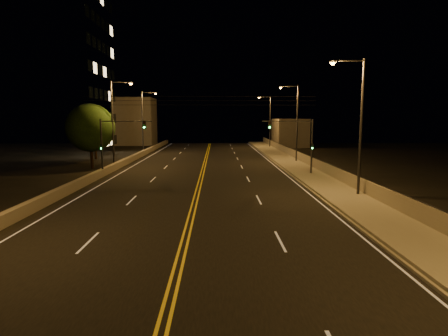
{
  "coord_description": "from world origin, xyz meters",
  "views": [
    {
      "loc": [
        1.51,
        -6.46,
        5.78
      ],
      "look_at": [
        2.0,
        18.0,
        2.5
      ],
      "focal_mm": 30.0,
      "sensor_mm": 36.0,
      "label": 1
    }
  ],
  "objects_px": {
    "streetlight_3": "(269,119)",
    "traffic_signal_left": "(112,140)",
    "streetlight_6": "(144,119)",
    "traffic_signal_right": "(302,140)",
    "tree_0": "(91,128)",
    "building_tower": "(24,59)",
    "streetlight_1": "(358,120)",
    "tree_1": "(95,127)",
    "streetlight_2": "(295,119)",
    "streetlight_5": "(115,119)"
  },
  "relations": [
    {
      "from": "streetlight_3",
      "to": "traffic_signal_left",
      "type": "relative_size",
      "value": 1.74
    },
    {
      "from": "streetlight_3",
      "to": "streetlight_6",
      "type": "bearing_deg",
      "value": -150.77
    },
    {
      "from": "traffic_signal_right",
      "to": "tree_0",
      "type": "xyz_separation_m",
      "value": [
        -22.79,
        6.11,
        1.04
      ]
    },
    {
      "from": "traffic_signal_left",
      "to": "building_tower",
      "type": "bearing_deg",
      "value": 129.82
    },
    {
      "from": "streetlight_3",
      "to": "traffic_signal_right",
      "type": "xyz_separation_m",
      "value": [
        -1.59,
        -34.9,
        -2.04
      ]
    },
    {
      "from": "traffic_signal_left",
      "to": "tree_0",
      "type": "height_order",
      "value": "tree_0"
    },
    {
      "from": "streetlight_1",
      "to": "streetlight_3",
      "type": "xyz_separation_m",
      "value": [
        0.0,
        45.34,
        0.0
      ]
    },
    {
      "from": "building_tower",
      "to": "tree_0",
      "type": "height_order",
      "value": "building_tower"
    },
    {
      "from": "streetlight_1",
      "to": "streetlight_6",
      "type": "distance_m",
      "value": 39.64
    },
    {
      "from": "streetlight_1",
      "to": "building_tower",
      "type": "height_order",
      "value": "building_tower"
    },
    {
      "from": "streetlight_1",
      "to": "tree_1",
      "type": "bearing_deg",
      "value": 135.47
    },
    {
      "from": "streetlight_1",
      "to": "streetlight_2",
      "type": "height_order",
      "value": "same"
    },
    {
      "from": "streetlight_1",
      "to": "tree_0",
      "type": "xyz_separation_m",
      "value": [
        -24.38,
        16.55,
        -0.99
      ]
    },
    {
      "from": "streetlight_6",
      "to": "streetlight_3",
      "type": "bearing_deg",
      "value": 29.23
    },
    {
      "from": "tree_1",
      "to": "streetlight_2",
      "type": "bearing_deg",
      "value": -11.42
    },
    {
      "from": "tree_1",
      "to": "traffic_signal_left",
      "type": "bearing_deg",
      "value": -67.05
    },
    {
      "from": "traffic_signal_right",
      "to": "tree_1",
      "type": "relative_size",
      "value": 0.8
    },
    {
      "from": "streetlight_2",
      "to": "streetlight_3",
      "type": "bearing_deg",
      "value": 90.0
    },
    {
      "from": "streetlight_2",
      "to": "building_tower",
      "type": "relative_size",
      "value": 0.32
    },
    {
      "from": "tree_1",
      "to": "traffic_signal_right",
      "type": "bearing_deg",
      "value": -32.49
    },
    {
      "from": "streetlight_3",
      "to": "traffic_signal_right",
      "type": "distance_m",
      "value": 34.99
    },
    {
      "from": "streetlight_2",
      "to": "streetlight_3",
      "type": "height_order",
      "value": "same"
    },
    {
      "from": "streetlight_2",
      "to": "streetlight_3",
      "type": "relative_size",
      "value": 1.0
    },
    {
      "from": "streetlight_3",
      "to": "traffic_signal_right",
      "type": "relative_size",
      "value": 1.74
    },
    {
      "from": "streetlight_3",
      "to": "tree_0",
      "type": "bearing_deg",
      "value": -130.26
    },
    {
      "from": "streetlight_6",
      "to": "tree_1",
      "type": "relative_size",
      "value": 1.39
    },
    {
      "from": "streetlight_5",
      "to": "building_tower",
      "type": "height_order",
      "value": "building_tower"
    },
    {
      "from": "traffic_signal_right",
      "to": "traffic_signal_left",
      "type": "bearing_deg",
      "value": 180.0
    },
    {
      "from": "streetlight_1",
      "to": "streetlight_5",
      "type": "relative_size",
      "value": 1.0
    },
    {
      "from": "streetlight_6",
      "to": "building_tower",
      "type": "relative_size",
      "value": 0.32
    },
    {
      "from": "tree_0",
      "to": "tree_1",
      "type": "distance_m",
      "value": 10.58
    },
    {
      "from": "streetlight_3",
      "to": "traffic_signal_left",
      "type": "bearing_deg",
      "value": -120.17
    },
    {
      "from": "traffic_signal_left",
      "to": "streetlight_1",
      "type": "bearing_deg",
      "value": -27.23
    },
    {
      "from": "streetlight_1",
      "to": "streetlight_6",
      "type": "height_order",
      "value": "same"
    },
    {
      "from": "streetlight_2",
      "to": "traffic_signal_right",
      "type": "xyz_separation_m",
      "value": [
        -1.59,
        -10.82,
        -2.04
      ]
    },
    {
      "from": "streetlight_2",
      "to": "traffic_signal_right",
      "type": "distance_m",
      "value": 11.12
    },
    {
      "from": "streetlight_1",
      "to": "streetlight_3",
      "type": "distance_m",
      "value": 45.34
    },
    {
      "from": "tree_0",
      "to": "tree_1",
      "type": "bearing_deg",
      "value": 105.46
    },
    {
      "from": "streetlight_6",
      "to": "traffic_signal_left",
      "type": "relative_size",
      "value": 1.74
    },
    {
      "from": "streetlight_2",
      "to": "tree_1",
      "type": "relative_size",
      "value": 1.39
    },
    {
      "from": "traffic_signal_left",
      "to": "streetlight_5",
      "type": "bearing_deg",
      "value": 101.89
    },
    {
      "from": "streetlight_6",
      "to": "building_tower",
      "type": "height_order",
      "value": "building_tower"
    },
    {
      "from": "streetlight_3",
      "to": "streetlight_5",
      "type": "bearing_deg",
      "value": -126.29
    },
    {
      "from": "streetlight_2",
      "to": "traffic_signal_left",
      "type": "relative_size",
      "value": 1.74
    },
    {
      "from": "streetlight_5",
      "to": "tree_0",
      "type": "height_order",
      "value": "streetlight_5"
    },
    {
      "from": "streetlight_3",
      "to": "tree_0",
      "type": "height_order",
      "value": "streetlight_3"
    },
    {
      "from": "tree_1",
      "to": "tree_0",
      "type": "bearing_deg",
      "value": -74.54
    },
    {
      "from": "traffic_signal_right",
      "to": "traffic_signal_left",
      "type": "xyz_separation_m",
      "value": [
        -18.7,
        0.0,
        0.0
      ]
    },
    {
      "from": "tree_1",
      "to": "streetlight_3",
      "type": "bearing_deg",
      "value": 34.35
    },
    {
      "from": "streetlight_3",
      "to": "streetlight_2",
      "type": "bearing_deg",
      "value": -90.0
    }
  ]
}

